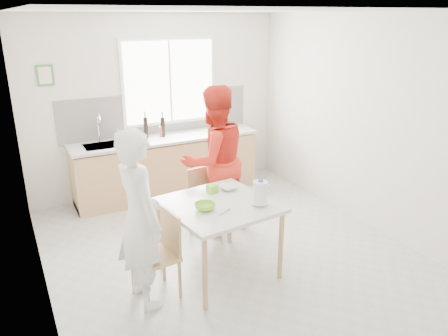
% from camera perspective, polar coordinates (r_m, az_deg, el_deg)
% --- Properties ---
extents(ground, '(4.50, 4.50, 0.00)m').
position_cam_1_polar(ground, '(5.33, 0.29, -10.59)').
color(ground, '#B7B7B2').
rests_on(ground, ground).
extents(room_shell, '(4.50, 4.50, 4.50)m').
position_cam_1_polar(room_shell, '(4.72, 0.32, 6.96)').
color(room_shell, silver).
rests_on(room_shell, ground).
extents(window, '(1.50, 0.06, 1.30)m').
position_cam_1_polar(window, '(6.80, -7.12, 11.13)').
color(window, white).
rests_on(window, room_shell).
extents(backsplash, '(3.00, 0.02, 0.65)m').
position_cam_1_polar(backsplash, '(6.83, -8.57, 7.05)').
color(backsplash, white).
rests_on(backsplash, room_shell).
extents(picture_frame, '(0.22, 0.03, 0.28)m').
position_cam_1_polar(picture_frame, '(6.38, -22.34, 11.14)').
color(picture_frame, '#3F843C').
rests_on(picture_frame, room_shell).
extents(kitchen_counter, '(2.84, 0.64, 1.37)m').
position_cam_1_polar(kitchen_counter, '(6.78, -7.45, -0.08)').
color(kitchen_counter, '#D6B573').
rests_on(kitchen_counter, ground).
extents(dining_table, '(1.18, 1.18, 0.82)m').
position_cam_1_polar(dining_table, '(4.57, -0.68, -5.59)').
color(dining_table, silver).
rests_on(dining_table, ground).
extents(chair_left, '(0.45, 0.45, 0.87)m').
position_cam_1_polar(chair_left, '(4.39, -8.26, -10.63)').
color(chair_left, '#D6B573').
rests_on(chair_left, ground).
extents(chair_far, '(0.45, 0.45, 0.87)m').
position_cam_1_polar(chair_far, '(5.47, -2.35, -4.10)').
color(chair_far, '#D6B573').
rests_on(chair_far, ground).
extents(person_white, '(0.49, 0.68, 1.75)m').
position_cam_1_polar(person_white, '(4.14, -10.94, -6.61)').
color(person_white, white).
rests_on(person_white, ground).
extents(person_red, '(0.99, 0.81, 1.88)m').
position_cam_1_polar(person_red, '(5.44, -1.31, 0.93)').
color(person_red, red).
rests_on(person_red, ground).
extents(bowl_green, '(0.24, 0.24, 0.07)m').
position_cam_1_polar(bowl_green, '(4.39, -2.51, -5.05)').
color(bowl_green, '#84D531').
rests_on(bowl_green, dining_table).
extents(bowl_white, '(0.22, 0.22, 0.05)m').
position_cam_1_polar(bowl_white, '(4.87, 0.63, -2.56)').
color(bowl_white, white).
rests_on(bowl_white, dining_table).
extents(milk_jug, '(0.21, 0.15, 0.27)m').
position_cam_1_polar(milk_jug, '(4.45, 4.80, -3.19)').
color(milk_jug, white).
rests_on(milk_jug, dining_table).
extents(green_box, '(0.11, 0.11, 0.09)m').
position_cam_1_polar(green_box, '(4.78, -1.55, -2.73)').
color(green_box, '#80D631').
rests_on(green_box, dining_table).
extents(spoon, '(0.15, 0.08, 0.01)m').
position_cam_1_polar(spoon, '(4.33, 0.04, -5.74)').
color(spoon, '#A5A5AA').
rests_on(spoon, dining_table).
extents(cutting_board, '(0.41, 0.35, 0.01)m').
position_cam_1_polar(cutting_board, '(6.98, -1.04, 5.01)').
color(cutting_board, '#A5D430').
rests_on(cutting_board, kitchen_counter).
extents(wine_bottle_a, '(0.07, 0.07, 0.32)m').
position_cam_1_polar(wine_bottle_a, '(6.60, -10.19, 5.25)').
color(wine_bottle_a, black).
rests_on(wine_bottle_a, kitchen_counter).
extents(wine_bottle_b, '(0.07, 0.07, 0.30)m').
position_cam_1_polar(wine_bottle_b, '(6.64, -8.00, 5.35)').
color(wine_bottle_b, black).
rests_on(wine_bottle_b, kitchen_counter).
extents(jar_amber, '(0.06, 0.06, 0.16)m').
position_cam_1_polar(jar_amber, '(6.65, -8.18, 4.74)').
color(jar_amber, brown).
rests_on(jar_amber, kitchen_counter).
extents(soap_bottle, '(0.10, 0.10, 0.19)m').
position_cam_1_polar(soap_bottle, '(6.47, -13.58, 4.08)').
color(soap_bottle, '#999999').
rests_on(soap_bottle, kitchen_counter).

